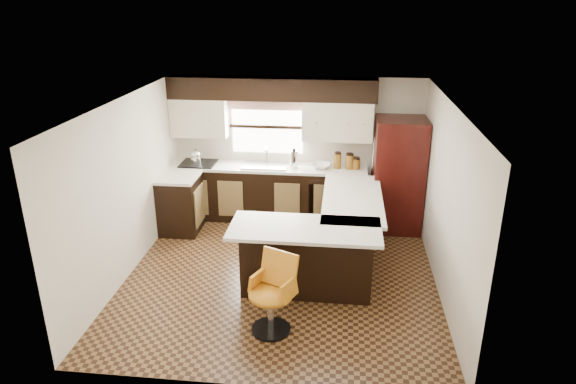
# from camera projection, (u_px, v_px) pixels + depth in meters

# --- Properties ---
(floor) EXTENTS (4.40, 4.40, 0.00)m
(floor) POSITION_uv_depth(u_px,v_px,m) (281.00, 274.00, 7.15)
(floor) COLOR #49301A
(floor) RESTS_ON ground
(ceiling) EXTENTS (4.40, 4.40, 0.00)m
(ceiling) POSITION_uv_depth(u_px,v_px,m) (280.00, 103.00, 6.28)
(ceiling) COLOR silver
(ceiling) RESTS_ON wall_back
(wall_back) EXTENTS (4.40, 0.00, 4.40)m
(wall_back) POSITION_uv_depth(u_px,v_px,m) (297.00, 147.00, 8.75)
(wall_back) COLOR beige
(wall_back) RESTS_ON floor
(wall_front) EXTENTS (4.40, 0.00, 4.40)m
(wall_front) POSITION_uv_depth(u_px,v_px,m) (251.00, 282.00, 4.67)
(wall_front) COLOR beige
(wall_front) RESTS_ON floor
(wall_left) EXTENTS (0.00, 4.40, 4.40)m
(wall_left) POSITION_uv_depth(u_px,v_px,m) (127.00, 188.00, 6.93)
(wall_left) COLOR beige
(wall_left) RESTS_ON floor
(wall_right) EXTENTS (0.00, 4.40, 4.40)m
(wall_right) POSITION_uv_depth(u_px,v_px,m) (445.00, 201.00, 6.50)
(wall_right) COLOR beige
(wall_right) RESTS_ON floor
(base_cab_back) EXTENTS (3.30, 0.60, 0.90)m
(base_cab_back) POSITION_uv_depth(u_px,v_px,m) (269.00, 193.00, 8.79)
(base_cab_back) COLOR black
(base_cab_back) RESTS_ON floor
(base_cab_left) EXTENTS (0.60, 0.70, 0.90)m
(base_cab_left) POSITION_uv_depth(u_px,v_px,m) (181.00, 205.00, 8.33)
(base_cab_left) COLOR black
(base_cab_left) RESTS_ON floor
(counter_back) EXTENTS (3.30, 0.60, 0.04)m
(counter_back) POSITION_uv_depth(u_px,v_px,m) (268.00, 167.00, 8.62)
(counter_back) COLOR silver
(counter_back) RESTS_ON base_cab_back
(counter_left) EXTENTS (0.60, 0.70, 0.04)m
(counter_left) POSITION_uv_depth(u_px,v_px,m) (179.00, 177.00, 8.16)
(counter_left) COLOR silver
(counter_left) RESTS_ON base_cab_left
(soffit) EXTENTS (3.40, 0.35, 0.36)m
(soffit) POSITION_uv_depth(u_px,v_px,m) (271.00, 89.00, 8.26)
(soffit) COLOR black
(soffit) RESTS_ON wall_back
(upper_cab_left) EXTENTS (0.94, 0.35, 0.64)m
(upper_cab_left) POSITION_uv_depth(u_px,v_px,m) (200.00, 117.00, 8.57)
(upper_cab_left) COLOR beige
(upper_cab_left) RESTS_ON wall_back
(upper_cab_right) EXTENTS (1.14, 0.35, 0.64)m
(upper_cab_right) POSITION_uv_depth(u_px,v_px,m) (338.00, 121.00, 8.33)
(upper_cab_right) COLOR beige
(upper_cab_right) RESTS_ON wall_back
(window_pane) EXTENTS (1.20, 0.02, 0.90)m
(window_pane) POSITION_uv_depth(u_px,v_px,m) (267.00, 127.00, 8.66)
(window_pane) COLOR white
(window_pane) RESTS_ON wall_back
(valance) EXTENTS (1.30, 0.06, 0.18)m
(valance) POSITION_uv_depth(u_px,v_px,m) (267.00, 104.00, 8.48)
(valance) COLOR #D19B93
(valance) RESTS_ON wall_back
(sink) EXTENTS (0.75, 0.45, 0.03)m
(sink) POSITION_uv_depth(u_px,v_px,m) (265.00, 165.00, 8.59)
(sink) COLOR #B2B2B7
(sink) RESTS_ON counter_back
(dishwasher) EXTENTS (0.58, 0.03, 0.78)m
(dishwasher) POSITION_uv_depth(u_px,v_px,m) (326.00, 203.00, 8.43)
(dishwasher) COLOR black
(dishwasher) RESTS_ON floor
(cooktop) EXTENTS (0.58, 0.50, 0.02)m
(cooktop) POSITION_uv_depth(u_px,v_px,m) (198.00, 163.00, 8.71)
(cooktop) COLOR black
(cooktop) RESTS_ON counter_back
(peninsula_long) EXTENTS (0.60, 1.95, 0.90)m
(peninsula_long) POSITION_uv_depth(u_px,v_px,m) (348.00, 229.00, 7.47)
(peninsula_long) COLOR black
(peninsula_long) RESTS_ON floor
(peninsula_return) EXTENTS (1.65, 0.60, 0.90)m
(peninsula_return) POSITION_uv_depth(u_px,v_px,m) (307.00, 259.00, 6.62)
(peninsula_return) COLOR black
(peninsula_return) RESTS_ON floor
(counter_pen_long) EXTENTS (0.84, 1.95, 0.04)m
(counter_pen_long) POSITION_uv_depth(u_px,v_px,m) (353.00, 199.00, 7.30)
(counter_pen_long) COLOR silver
(counter_pen_long) RESTS_ON peninsula_long
(counter_pen_return) EXTENTS (1.89, 0.84, 0.04)m
(counter_pen_return) POSITION_uv_depth(u_px,v_px,m) (305.00, 229.00, 6.37)
(counter_pen_return) COLOR silver
(counter_pen_return) RESTS_ON peninsula_return
(refrigerator) EXTENTS (0.79, 0.76, 1.84)m
(refrigerator) POSITION_uv_depth(u_px,v_px,m) (398.00, 175.00, 8.26)
(refrigerator) COLOR black
(refrigerator) RESTS_ON floor
(bar_chair) EXTENTS (0.66, 0.66, 0.94)m
(bar_chair) POSITION_uv_depth(u_px,v_px,m) (271.00, 296.00, 5.79)
(bar_chair) COLOR orange
(bar_chair) RESTS_ON floor
(kettle) EXTENTS (0.18, 0.18, 0.24)m
(kettle) POSITION_uv_depth(u_px,v_px,m) (196.00, 156.00, 8.67)
(kettle) COLOR silver
(kettle) RESTS_ON cooktop
(percolator) EXTENTS (0.13, 0.13, 0.28)m
(percolator) POSITION_uv_depth(u_px,v_px,m) (294.00, 159.00, 8.52)
(percolator) COLOR silver
(percolator) RESTS_ON counter_back
(mixing_bowl) EXTENTS (0.36, 0.36, 0.08)m
(mixing_bowl) POSITION_uv_depth(u_px,v_px,m) (321.00, 166.00, 8.51)
(mixing_bowl) COLOR white
(mixing_bowl) RESTS_ON counter_back
(canister_large) EXTENTS (0.12, 0.12, 0.25)m
(canister_large) POSITION_uv_depth(u_px,v_px,m) (338.00, 161.00, 8.47)
(canister_large) COLOR brown
(canister_large) RESTS_ON counter_back
(canister_med) EXTENTS (0.14, 0.14, 0.23)m
(canister_med) POSITION_uv_depth(u_px,v_px,m) (350.00, 162.00, 8.45)
(canister_med) COLOR brown
(canister_med) RESTS_ON counter_back
(canister_small) EXTENTS (0.13, 0.13, 0.17)m
(canister_small) POSITION_uv_depth(u_px,v_px,m) (356.00, 164.00, 8.45)
(canister_small) COLOR brown
(canister_small) RESTS_ON counter_back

